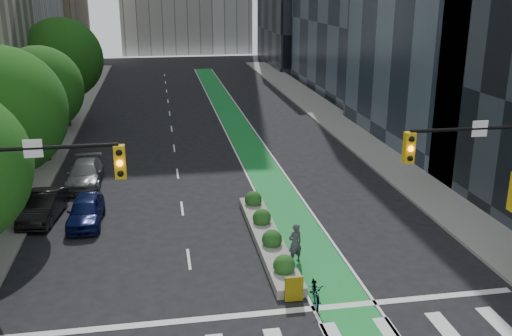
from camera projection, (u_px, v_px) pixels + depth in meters
name	position (u px, v px, depth m)	size (l,w,h in m)	color
ground	(272.00, 332.00, 19.64)	(160.00, 160.00, 0.00)	black
sidewalk_left	(44.00, 149.00, 41.15)	(3.60, 90.00, 0.15)	gray
sidewalk_right	(356.00, 135.00, 44.98)	(3.60, 90.00, 0.15)	gray
bike_lane_paint	(237.00, 126.00, 48.27)	(2.20, 70.00, 0.01)	#198A36
tree_mid	(0.00, 112.00, 27.41)	(6.40, 6.40, 8.78)	black
tree_midfar	(40.00, 89.00, 36.98)	(5.60, 5.60, 7.76)	black
tree_far	(62.00, 59.00, 46.13)	(6.60, 6.60, 9.00)	black
signal_right	(512.00, 182.00, 20.01)	(5.82, 0.51, 7.20)	black
median_planter	(267.00, 235.00, 26.32)	(1.20, 10.26, 1.10)	gray
bicycle	(316.00, 291.00, 21.36)	(0.64, 1.83, 0.96)	gray
cyclist	(295.00, 243.00, 24.34)	(0.65, 0.43, 1.78)	#3A3641
parked_car_left_near	(86.00, 211.00, 28.36)	(1.63, 4.04, 1.38)	#0B1245
parked_car_left_mid	(43.00, 206.00, 28.89)	(1.50, 4.30, 1.42)	black
parked_car_left_far	(85.00, 174.00, 33.86)	(1.95, 4.79, 1.39)	#515456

